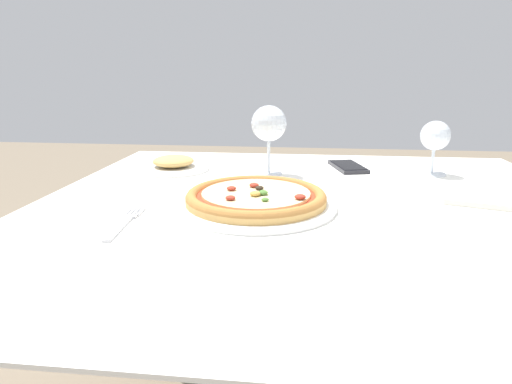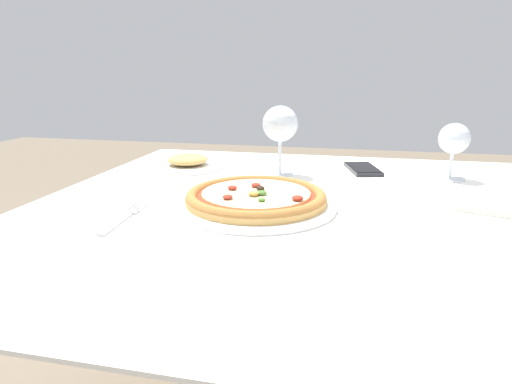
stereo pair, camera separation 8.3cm
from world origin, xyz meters
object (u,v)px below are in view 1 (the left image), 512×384
object	(u,v)px
wine_glass_far_left	(435,138)
side_plate	(174,165)
wine_glass_far_right	(269,125)
fork	(125,222)
pizza_plate	(256,199)
cell_phone	(348,167)
dining_table	(315,247)

from	to	relation	value
wine_glass_far_left	side_plate	bearing A→B (deg)	-177.99
wine_glass_far_left	side_plate	xyz separation A→B (m)	(-0.67, -0.02, -0.08)
wine_glass_far_right	side_plate	size ratio (longest dim) A/B	0.93
wine_glass_far_left	side_plate	world-z (taller)	wine_glass_far_left
wine_glass_far_left	fork	bearing A→B (deg)	-145.43
fork	wine_glass_far_left	world-z (taller)	wine_glass_far_left
fork	wine_glass_far_left	distance (m)	0.78
pizza_plate	wine_glass_far_right	xyz separation A→B (m)	(0.00, 0.27, 0.11)
fork	cell_phone	bearing A→B (deg)	48.52
dining_table	fork	world-z (taller)	fork
dining_table	wine_glass_far_right	xyz separation A→B (m)	(-0.12, 0.24, 0.22)
pizza_plate	fork	xyz separation A→B (m)	(-0.22, -0.12, -0.01)
dining_table	pizza_plate	world-z (taller)	pizza_plate
wine_glass_far_right	wine_glass_far_left	bearing A→B (deg)	6.27
dining_table	wine_glass_far_left	xyz separation A→B (m)	(0.30, 0.28, 0.19)
dining_table	side_plate	distance (m)	0.47
pizza_plate	wine_glass_far_left	size ratio (longest dim) A/B	2.29
wine_glass_far_right	dining_table	bearing A→B (deg)	-64.02
dining_table	side_plate	xyz separation A→B (m)	(-0.37, 0.26, 0.11)
wine_glass_far_right	pizza_plate	bearing A→B (deg)	-90.34
pizza_plate	wine_glass_far_left	xyz separation A→B (m)	(0.42, 0.32, 0.08)
dining_table	wine_glass_far_left	world-z (taller)	wine_glass_far_left
wine_glass_far_right	cell_phone	distance (m)	0.26
wine_glass_far_right	cell_phone	bearing A→B (deg)	23.96
dining_table	wine_glass_far_left	size ratio (longest dim) A/B	8.30
dining_table	side_plate	size ratio (longest dim) A/B	6.09
side_plate	wine_glass_far_right	bearing A→B (deg)	-4.93
pizza_plate	wine_glass_far_left	world-z (taller)	wine_glass_far_left
dining_table	fork	size ratio (longest dim) A/B	6.71
cell_phone	wine_glass_far_left	bearing A→B (deg)	-12.90
dining_table	fork	distance (m)	0.38
fork	wine_glass_far_left	xyz separation A→B (m)	(0.63, 0.44, 0.09)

